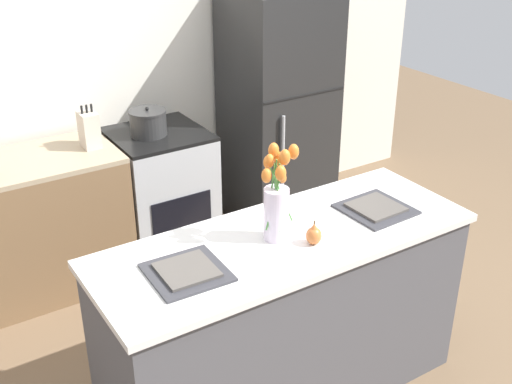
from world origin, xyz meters
name	(u,v)px	position (x,y,z in m)	size (l,w,h in m)	color
back_wall	(113,51)	(0.00, 2.00, 1.35)	(5.20, 0.08, 2.70)	silver
kitchen_island	(284,318)	(0.00, 0.00, 0.46)	(1.80, 0.66, 0.92)	#4C4C51
stove_range	(162,193)	(0.10, 1.60, 0.44)	(0.60, 0.61, 0.89)	#B2B5B7
refrigerator	(278,111)	(1.05, 1.60, 0.86)	(0.68, 0.67, 1.71)	black
flower_vase	(277,200)	(-0.05, 0.01, 1.11)	(0.19, 0.15, 0.44)	silver
pear_figurine	(314,235)	(0.07, -0.12, 0.97)	(0.07, 0.07, 0.12)	#C66B33
plate_setting_left	(187,271)	(-0.52, -0.03, 0.93)	(0.32, 0.32, 0.02)	#333338
plate_setting_right	(376,208)	(0.52, -0.03, 0.93)	(0.32, 0.32, 0.02)	#333338
cooking_pot	(148,123)	(0.04, 1.59, 0.97)	(0.24, 0.24, 0.19)	#2D2D2D
knife_block	(89,130)	(-0.35, 1.60, 1.00)	(0.10, 0.14, 0.27)	beige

